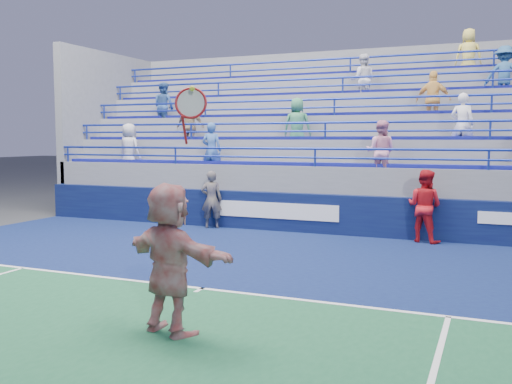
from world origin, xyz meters
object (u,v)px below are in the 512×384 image
at_px(tennis_player, 170,258).
at_px(ball_girl, 424,206).
at_px(judge_chair, 173,216).
at_px(line_judge, 211,200).

relative_size(tennis_player, ball_girl, 1.78).
height_order(judge_chair, ball_girl, ball_girl).
bearing_deg(ball_girl, judge_chair, 19.54).
bearing_deg(line_judge, tennis_player, 94.03).
bearing_deg(tennis_player, judge_chair, 120.83).
distance_m(judge_chair, line_judge, 1.48).
height_order(judge_chair, line_judge, line_judge).
relative_size(judge_chair, line_judge, 0.53).
distance_m(judge_chair, ball_girl, 7.42).
xyz_separation_m(tennis_player, line_judge, (-3.66, 8.32, -0.18)).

